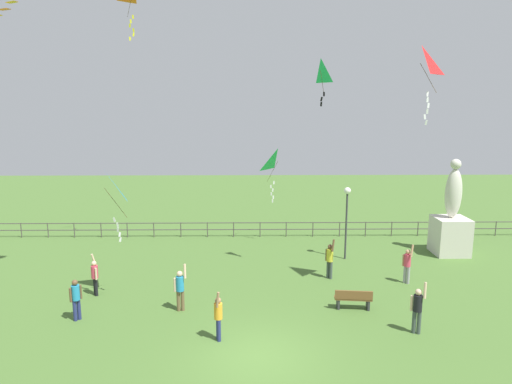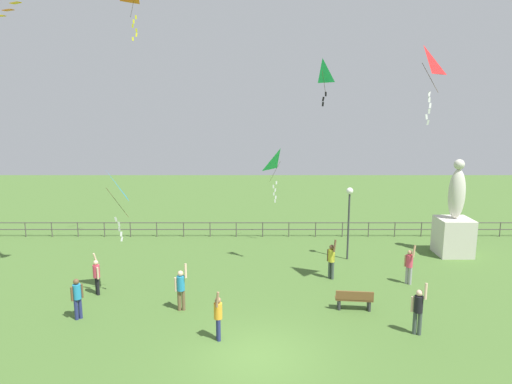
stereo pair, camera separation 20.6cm
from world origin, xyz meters
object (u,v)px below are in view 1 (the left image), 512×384
(kite_5, at_px, (278,162))
(park_bench, at_px, (353,299))
(kite_4, at_px, (421,66))
(person_1, at_px, (180,287))
(statue_monument, at_px, (451,225))
(person_6, at_px, (76,297))
(person_4, at_px, (95,275))
(person_5, at_px, (218,315))
(lamppost, at_px, (347,206))
(person_0, at_px, (407,263))
(person_2, at_px, (418,307))
(kite_3, at_px, (321,72))
(person_3, at_px, (330,258))
(kite_2, at_px, (105,190))

(kite_5, bearing_deg, park_bench, -74.08)
(park_bench, relative_size, kite_4, 0.52)
(park_bench, relative_size, person_1, 0.78)
(statue_monument, xyz_separation_m, person_6, (-17.84, -7.79, -0.70))
(person_4, relative_size, person_5, 0.98)
(lamppost, height_order, person_6, lamppost)
(kite_5, bearing_deg, person_0, -47.80)
(lamppost, xyz_separation_m, person_2, (0.89, -8.21, -1.90))
(person_0, bearing_deg, person_2, -104.86)
(kite_5, bearing_deg, person_1, -116.14)
(kite_3, xyz_separation_m, kite_5, (-1.52, 5.57, -4.70))
(person_3, bearing_deg, kite_3, 176.35)
(kite_3, bearing_deg, person_0, -9.50)
(park_bench, distance_m, person_3, 3.46)
(kite_5, bearing_deg, person_3, -68.72)
(lamppost, bearing_deg, kite_4, -73.00)
(statue_monument, height_order, person_5, statue_monument)
(park_bench, distance_m, person_6, 10.91)
(person_5, relative_size, kite_5, 0.59)
(person_4, xyz_separation_m, kite_5, (8.37, 7.45, 4.00))
(kite_3, bearing_deg, kite_2, -164.97)
(kite_2, relative_size, kite_3, 1.45)
(statue_monument, distance_m, person_3, 8.21)
(person_4, distance_m, person_6, 2.34)
(statue_monument, bearing_deg, kite_2, -160.60)
(statue_monument, bearing_deg, kite_3, -155.94)
(person_3, xyz_separation_m, kite_4, (2.91, -2.31, 8.68))
(statue_monument, bearing_deg, kite_4, -126.77)
(person_5, distance_m, kite_2, 7.00)
(lamppost, distance_m, kite_3, 7.53)
(person_2, xyz_separation_m, kite_3, (-2.90, 5.43, 8.61))
(park_bench, bearing_deg, person_6, -175.89)
(person_5, xyz_separation_m, person_6, (-5.57, 1.61, -0.00))
(person_2, bearing_deg, person_3, 112.54)
(person_2, distance_m, person_4, 13.28)
(lamppost, bearing_deg, person_3, -115.47)
(person_3, relative_size, person_4, 1.08)
(person_0, distance_m, person_6, 14.42)
(statue_monument, distance_m, person_6, 19.48)
(person_5, distance_m, kite_3, 11.28)
(person_3, relative_size, kite_4, 0.67)
(kite_4, bearing_deg, lamppost, 107.00)
(kite_5, bearing_deg, person_5, -103.51)
(kite_2, bearing_deg, person_5, -35.45)
(kite_2, bearing_deg, person_1, -18.43)
(park_bench, relative_size, kite_2, 0.51)
(person_0, bearing_deg, person_3, 169.41)
(statue_monument, height_order, person_4, statue_monument)
(person_3, xyz_separation_m, kite_3, (-0.66, 0.04, 8.62))
(person_1, distance_m, person_6, 3.95)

